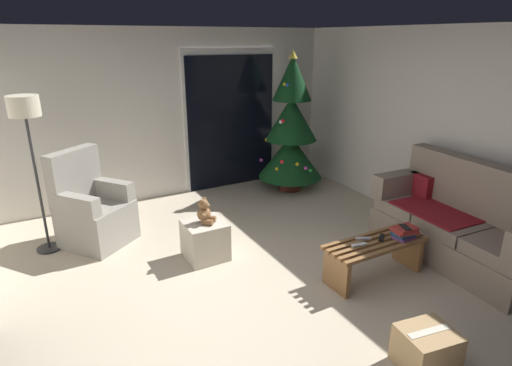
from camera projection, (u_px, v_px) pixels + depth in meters
ground_plane at (255, 293)px, 4.06m from camera, size 7.00×7.00×0.00m
wall_back at (156, 116)px, 6.17m from camera, size 5.72×0.12×2.50m
wall_right at (465, 135)px, 4.95m from camera, size 0.12×6.00×2.50m
patio_door_frame at (231, 119)px, 6.71m from camera, size 1.60×0.02×2.20m
patio_door_glass at (232, 123)px, 6.71m from camera, size 1.50×0.02×2.10m
couch at (460, 225)px, 4.58m from camera, size 0.90×1.98×1.08m
coffee_table at (375, 253)px, 4.24m from camera, size 1.10×0.40×0.41m
remote_white at (359, 245)px, 4.09m from camera, size 0.16×0.07×0.02m
remote_silver at (363, 239)px, 4.22m from camera, size 0.16×0.11×0.02m
remote_black at (382, 238)px, 4.25m from camera, size 0.15×0.13×0.02m
book_stack at (404, 232)px, 4.24m from camera, size 0.26×0.22×0.12m
cell_phone at (405, 227)px, 4.22m from camera, size 0.11×0.16×0.01m
christmas_tree at (291, 132)px, 6.51m from camera, size 1.02×1.02×2.18m
armchair at (93, 211)px, 4.93m from camera, size 0.96×0.96×1.13m
floor_lamp at (26, 122)px, 4.39m from camera, size 0.32×0.32×1.78m
ottoman at (205, 240)px, 4.64m from camera, size 0.44×0.44×0.43m
teddy_bear_chestnut at (205, 212)px, 4.53m from camera, size 0.22×0.21×0.29m
cardboard_box_taped_mid_floor at (426, 349)px, 3.09m from camera, size 0.44×0.40×0.32m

